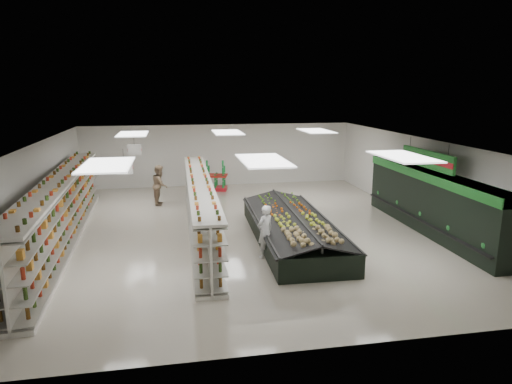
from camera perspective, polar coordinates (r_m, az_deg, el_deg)
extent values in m
plane|color=beige|center=(16.70, -1.78, -4.70)|extent=(16.00, 16.00, 0.00)
cube|color=white|center=(16.03, -1.86, 6.27)|extent=(14.00, 16.00, 0.02)
cube|color=white|center=(24.11, -4.66, 4.62)|extent=(14.00, 0.02, 3.20)
cube|color=white|center=(8.79, 6.10, -10.22)|extent=(14.00, 0.02, 3.20)
cube|color=white|center=(16.78, -26.19, -0.30)|extent=(0.02, 16.00, 3.20)
cube|color=white|center=(18.63, 20.00, 1.45)|extent=(0.02, 16.00, 3.20)
cube|color=black|center=(17.25, 21.05, -1.21)|extent=(0.80, 8.00, 2.20)
cube|color=#1F7628|center=(17.05, 21.25, 1.89)|extent=(0.85, 8.00, 0.30)
cube|color=black|center=(17.26, 20.19, -3.02)|extent=(0.55, 7.80, 0.15)
cube|color=#B8B6AD|center=(17.12, 20.69, -0.42)|extent=(0.45, 7.70, 0.03)
cube|color=#B8B6AD|center=(17.06, 20.77, 0.56)|extent=(0.45, 7.70, 0.03)
cube|color=white|center=(14.01, -16.17, 2.95)|extent=(0.50, 0.06, 0.40)
cube|color=red|center=(14.01, -16.17, 2.95)|extent=(0.52, 0.02, 0.12)
cylinder|color=black|center=(13.97, -16.24, 4.17)|extent=(0.01, 0.01, 0.50)
cube|color=white|center=(17.95, -14.95, 5.11)|extent=(0.50, 0.06, 0.40)
cube|color=red|center=(17.95, -14.95, 5.11)|extent=(0.52, 0.02, 0.12)
cylinder|color=black|center=(17.92, -15.01, 6.06)|extent=(0.01, 0.01, 0.50)
cube|color=#1F7628|center=(16.81, 20.60, 3.87)|extent=(0.10, 3.20, 0.60)
cube|color=red|center=(16.78, 20.42, 3.87)|extent=(0.03, 3.20, 0.18)
cylinder|color=black|center=(15.75, 22.93, 4.60)|extent=(0.01, 0.01, 0.50)
cylinder|color=black|center=(17.79, 18.74, 5.77)|extent=(0.01, 0.01, 0.50)
cube|color=white|center=(16.66, -22.83, -5.56)|extent=(1.45, 12.48, 0.12)
cube|color=white|center=(16.40, -23.13, -2.32)|extent=(0.58, 12.45, 2.08)
cube|color=white|center=(16.17, -23.46, 1.38)|extent=(1.45, 12.48, 0.08)
cube|color=#B8B6AD|center=(16.67, -23.68, -5.18)|extent=(0.97, 12.36, 0.03)
cube|color=#B8B6AD|center=(16.54, -23.82, -3.68)|extent=(0.97, 12.36, 0.03)
cube|color=#B8B6AD|center=(16.43, -23.96, -2.16)|extent=(0.97, 12.36, 0.03)
cube|color=#B8B6AD|center=(16.33, -24.11, -0.62)|extent=(0.97, 12.36, 0.03)
cube|color=#B8B6AD|center=(16.23, -24.25, 0.94)|extent=(0.97, 12.36, 0.03)
cube|color=#B8B6AD|center=(16.58, -22.06, -5.12)|extent=(0.97, 12.36, 0.03)
cube|color=#B8B6AD|center=(16.45, -22.19, -3.62)|extent=(0.97, 12.36, 0.03)
cube|color=#B8B6AD|center=(16.34, -22.32, -2.09)|extent=(0.97, 12.36, 0.03)
cube|color=#B8B6AD|center=(16.24, -22.46, -0.54)|extent=(0.97, 12.36, 0.03)
cube|color=#B8B6AD|center=(16.14, -22.60, 1.03)|extent=(0.97, 12.36, 0.03)
cube|color=white|center=(16.53, -6.94, -4.78)|extent=(0.95, 11.04, 0.11)
cube|color=white|center=(16.29, -7.02, -1.88)|extent=(0.18, 11.04, 1.84)
cube|color=white|center=(16.08, -7.12, 1.42)|extent=(0.95, 11.04, 0.07)
cube|color=#B8B6AD|center=(16.49, -7.69, -4.44)|extent=(0.53, 10.95, 0.03)
cube|color=#B8B6AD|center=(16.38, -7.73, -3.10)|extent=(0.53, 10.95, 0.03)
cube|color=#B8B6AD|center=(16.27, -7.77, -1.74)|extent=(0.53, 10.95, 0.03)
cube|color=#B8B6AD|center=(16.18, -7.82, -0.36)|extent=(0.53, 10.95, 0.03)
cube|color=#B8B6AD|center=(16.09, -7.86, 1.04)|extent=(0.53, 10.95, 0.03)
cube|color=#B8B6AD|center=(16.51, -6.22, -4.38)|extent=(0.53, 10.95, 0.03)
cube|color=#B8B6AD|center=(16.40, -6.25, -3.04)|extent=(0.53, 10.95, 0.03)
cube|color=#B8B6AD|center=(16.29, -6.29, -1.68)|extent=(0.53, 10.95, 0.03)
cube|color=#B8B6AD|center=(16.19, -6.32, -0.30)|extent=(0.53, 10.95, 0.03)
cube|color=#B8B6AD|center=(16.11, -6.36, 1.09)|extent=(0.53, 10.95, 0.03)
cube|color=black|center=(15.47, 4.56, -4.83)|extent=(2.56, 6.99, 0.69)
cube|color=#262626|center=(15.15, 0.35, -3.73)|extent=(0.25, 6.93, 0.06)
cube|color=#262626|center=(15.66, 8.68, -3.32)|extent=(0.25, 6.93, 0.06)
cube|color=black|center=(15.21, 2.32, -3.28)|extent=(1.46, 6.86, 0.35)
cube|color=black|center=(15.49, 6.82, -3.07)|extent=(1.46, 6.86, 0.35)
cube|color=#262626|center=(15.31, 4.60, -2.82)|extent=(0.24, 6.83, 0.25)
cube|color=red|center=(23.12, -5.00, 0.45)|extent=(1.20, 0.95, 0.18)
cube|color=#AE2217|center=(22.99, -5.04, 2.07)|extent=(1.26, 1.00, 0.09)
imported|color=white|center=(13.80, 1.15, -4.95)|extent=(0.71, 0.65, 1.63)
imported|color=tan|center=(20.49, -11.91, 0.88)|extent=(0.61, 0.90, 1.76)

